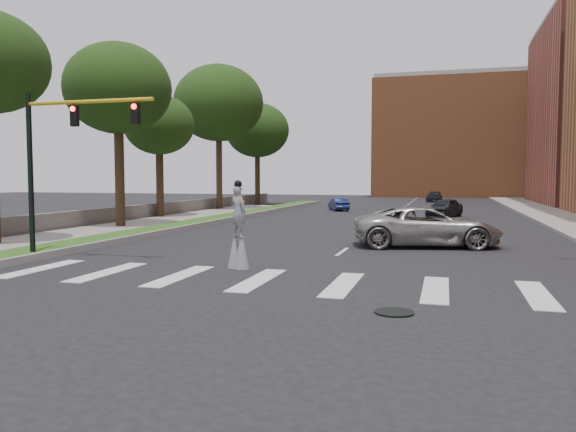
{
  "coord_description": "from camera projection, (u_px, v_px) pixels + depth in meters",
  "views": [
    {
      "loc": [
        4.08,
        -14.73,
        3.09
      ],
      "look_at": [
        -1.32,
        4.41,
        1.7
      ],
      "focal_mm": 35.0,
      "sensor_mm": 36.0,
      "label": 1
    }
  ],
  "objects": [
    {
      "name": "ground_plane",
      "position": [
        291.0,
        289.0,
        15.46
      ],
      "size": [
        160.0,
        160.0,
        0.0
      ],
      "primitive_type": "plane",
      "color": "black",
      "rests_on": "ground"
    },
    {
      "name": "grass_median",
      "position": [
        205.0,
        221.0,
        37.77
      ],
      "size": [
        2.0,
        60.0,
        0.25
      ],
      "primitive_type": "cube",
      "color": "#255017",
      "rests_on": "ground"
    },
    {
      "name": "median_curb",
      "position": [
        220.0,
        221.0,
        37.49
      ],
      "size": [
        0.2,
        60.0,
        0.28
      ],
      "primitive_type": "cube",
      "color": "gray",
      "rests_on": "ground"
    },
    {
      "name": "sidewalk_left",
      "position": [
        72.0,
        235.0,
        28.99
      ],
      "size": [
        4.0,
        60.0,
        0.18
      ],
      "primitive_type": "cube",
      "color": "gray",
      "rests_on": "ground"
    },
    {
      "name": "stone_wall",
      "position": [
        148.0,
        212.0,
        41.15
      ],
      "size": [
        0.5,
        56.0,
        1.1
      ],
      "primitive_type": "cube",
      "color": "#56514A",
      "rests_on": "ground"
    },
    {
      "name": "manhole",
      "position": [
        394.0,
        312.0,
        12.73
      ],
      "size": [
        0.9,
        0.9,
        0.04
      ],
      "primitive_type": "cylinder",
      "color": "black",
      "rests_on": "ground"
    },
    {
      "name": "building_backdrop",
      "position": [
        460.0,
        139.0,
        88.1
      ],
      "size": [
        26.0,
        14.0,
        18.0
      ],
      "primitive_type": "cube",
      "color": "#A55E34",
      "rests_on": "ground"
    },
    {
      "name": "traffic_signal",
      "position": [
        57.0,
        148.0,
        20.7
      ],
      "size": [
        5.3,
        0.23,
        6.2
      ],
      "color": "black",
      "rests_on": "ground"
    },
    {
      "name": "stilt_performer",
      "position": [
        238.0,
        234.0,
        18.89
      ],
      "size": [
        0.81,
        0.65,
        2.98
      ],
      "rotation": [
        0.0,
        0.0,
        2.73
      ],
      "color": "black",
      "rests_on": "ground"
    },
    {
      "name": "suv_crossing",
      "position": [
        427.0,
        226.0,
        24.88
      ],
      "size": [
        6.89,
        4.21,
        1.78
      ],
      "primitive_type": "imported",
      "rotation": [
        0.0,
        0.0,
        1.78
      ],
      "color": "#A2A099",
      "rests_on": "ground"
    },
    {
      "name": "car_near",
      "position": [
        445.0,
        208.0,
        42.96
      ],
      "size": [
        3.11,
        4.65,
        1.47
      ],
      "primitive_type": "imported",
      "rotation": [
        0.0,
        0.0,
        -0.35
      ],
      "color": "black",
      "rests_on": "ground"
    },
    {
      "name": "car_mid",
      "position": [
        339.0,
        204.0,
        51.47
      ],
      "size": [
        2.59,
        3.84,
        1.2
      ],
      "primitive_type": "imported",
      "rotation": [
        0.0,
        0.0,
        3.55
      ],
      "color": "navy",
      "rests_on": "ground"
    },
    {
      "name": "car_far",
      "position": [
        434.0,
        197.0,
        69.4
      ],
      "size": [
        2.01,
        4.46,
        1.27
      ],
      "primitive_type": "imported",
      "rotation": [
        0.0,
        0.0,
        -0.05
      ],
      "color": "black",
      "rests_on": "ground"
    },
    {
      "name": "tree_2",
      "position": [
        118.0,
        89.0,
        32.9
      ],
      "size": [
        6.26,
        6.26,
        10.94
      ],
      "color": "black",
      "rests_on": "ground"
    },
    {
      "name": "tree_3",
      "position": [
        159.0,
        126.0,
        41.07
      ],
      "size": [
        5.16,
        5.16,
        9.1
      ],
      "color": "black",
      "rests_on": "ground"
    },
    {
      "name": "tree_4",
      "position": [
        219.0,
        103.0,
        51.02
      ],
      "size": [
        8.17,
        8.17,
        13.27
      ],
      "color": "black",
      "rests_on": "ground"
    },
    {
      "name": "tree_5",
      "position": [
        257.0,
        131.0,
        60.95
      ],
      "size": [
        6.93,
        6.93,
        11.1
      ],
      "color": "black",
      "rests_on": "ground"
    }
  ]
}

